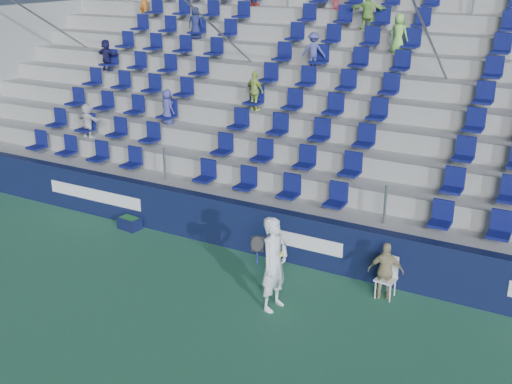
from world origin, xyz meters
TOP-DOWN VIEW (x-y plane):
  - ground at (0.00, 0.00)m, footprint 70.00×70.00m
  - sponsor_wall at (0.00, 3.15)m, footprint 24.00×0.32m
  - grandstand at (-0.01, 8.24)m, footprint 24.00×8.17m
  - tennis_player at (1.62, 1.02)m, footprint 0.69×0.77m
  - line_judge_chair at (3.46, 2.64)m, footprint 0.43×0.44m
  - line_judge at (3.46, 2.50)m, footprint 0.80×0.51m
  - ball_bin at (-3.60, 2.75)m, footprint 0.62×0.45m

SIDE VIEW (x-z plane):
  - ground at x=0.00m, z-range 0.00..0.00m
  - ball_bin at x=-3.60m, z-range 0.01..0.34m
  - line_judge_chair at x=3.46m, z-range 0.06..0.96m
  - sponsor_wall at x=0.00m, z-range 0.00..1.20m
  - line_judge at x=3.46m, z-range 0.00..1.26m
  - tennis_player at x=1.62m, z-range 0.00..1.99m
  - grandstand at x=-0.01m, z-range -1.18..5.45m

